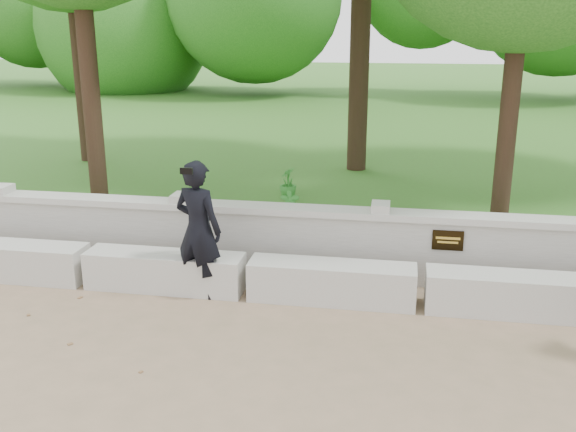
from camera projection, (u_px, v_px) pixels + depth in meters
name	position (u px, v px, depth m)	size (l,w,h in m)	color
ground	(424.00, 400.00, 5.42)	(80.00, 80.00, 0.00)	#8B7055
lawn	(412.00, 130.00, 18.60)	(40.00, 22.00, 0.25)	#396022
concrete_bench	(421.00, 288.00, 7.15)	(11.90, 0.45, 0.45)	beige
parapet_wall	(421.00, 248.00, 7.74)	(12.50, 0.35, 0.90)	#B9B6AE
man_main	(198.00, 229.00, 7.31)	(0.68, 0.63, 1.61)	black
shrub_a	(290.00, 210.00, 9.08)	(0.29, 0.20, 0.55)	#307D2A
shrub_d	(288.00, 183.00, 10.75)	(0.29, 0.26, 0.51)	#307D2A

